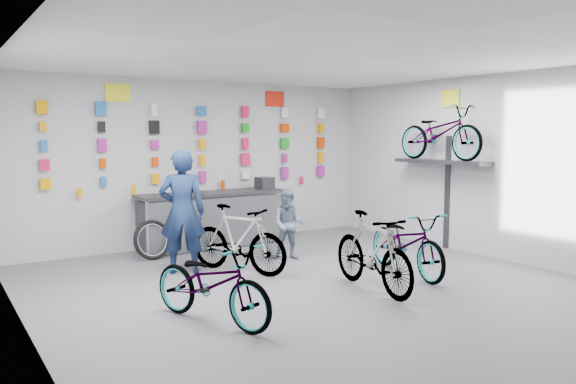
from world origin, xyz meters
TOP-DOWN VIEW (x-y plane):
  - floor at (0.00, 0.00)m, footprint 8.00×8.00m
  - ceiling at (0.00, 0.00)m, footprint 8.00×8.00m
  - wall_back at (0.00, 4.00)m, footprint 7.00×0.00m
  - wall_left at (-3.50, 0.00)m, footprint 0.00×8.00m
  - wall_right at (3.50, 0.00)m, footprint 0.00×8.00m
  - counter at (0.00, 3.54)m, footprint 2.70×0.66m
  - merch_wall at (0.13, 3.93)m, footprint 5.57×0.08m
  - wall_bracket at (3.33, 1.20)m, footprint 0.39×1.90m
  - sign_left at (-1.50, 3.98)m, footprint 0.42×0.02m
  - sign_right at (1.60, 3.98)m, footprint 0.42×0.02m
  - sign_side at (3.48, 1.20)m, footprint 0.02×0.40m
  - bike_left at (-1.77, -0.16)m, footprint 1.12×1.77m
  - bike_center at (0.52, -0.16)m, footprint 0.68×1.75m
  - bike_right at (1.51, 0.21)m, footprint 0.94×1.87m
  - bike_service at (-0.49, 1.64)m, footprint 1.16×1.70m
  - bike_wall at (3.25, 1.20)m, footprint 0.63×1.80m
  - clerk at (-1.18, 2.07)m, footprint 0.79×0.69m
  - customer at (0.62, 1.97)m, footprint 0.71×0.68m
  - spare_wheel at (-1.25, 3.17)m, footprint 0.68×0.29m
  - register at (1.10, 3.55)m, footprint 0.29×0.31m

SIDE VIEW (x-z plane):
  - floor at x=0.00m, z-range 0.00..0.00m
  - spare_wheel at x=-1.25m, z-range -0.01..0.65m
  - bike_left at x=-1.77m, z-range 0.00..0.88m
  - bike_right at x=1.51m, z-range 0.00..0.94m
  - counter at x=0.00m, z-range -0.01..0.99m
  - bike_service at x=-0.49m, z-range 0.00..1.00m
  - bike_center at x=0.52m, z-range 0.00..1.03m
  - customer at x=0.62m, z-range 0.00..1.15m
  - clerk at x=-1.18m, z-range 0.00..1.82m
  - register at x=1.10m, z-range 1.00..1.22m
  - wall_bracket at x=3.33m, z-range 0.46..2.46m
  - wall_back at x=0.00m, z-range -2.00..5.00m
  - wall_left at x=-3.50m, z-range -2.50..5.50m
  - wall_right at x=3.50m, z-range -2.50..5.50m
  - merch_wall at x=0.13m, z-range 1.04..2.61m
  - bike_wall at x=3.25m, z-range 1.58..2.53m
  - sign_side at x=3.48m, z-range 2.50..2.80m
  - sign_left at x=-1.50m, z-range 2.57..2.87m
  - sign_right at x=1.60m, z-range 2.57..2.87m
  - ceiling at x=0.00m, z-range 3.00..3.00m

